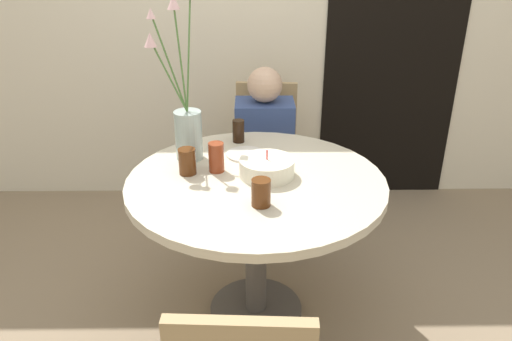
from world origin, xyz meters
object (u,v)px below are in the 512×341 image
side_plate (246,154)px  drink_glass_1 (261,193)px  birthday_cake (267,168)px  flower_vase (186,117)px  drink_glass_0 (238,131)px  chair_right_flank (265,148)px  person_woman (264,159)px  drink_glass_2 (216,157)px  drink_glass_3 (187,161)px

side_plate → drink_glass_1: (0.06, -0.49, 0.05)m
side_plate → drink_glass_1: drink_glass_1 is taller
side_plate → birthday_cake: bearing=-67.4°
flower_vase → drink_glass_0: bearing=39.2°
flower_vase → drink_glass_1: flower_vase is taller
chair_right_flank → drink_glass_0: (-0.16, -0.51, 0.31)m
birthday_cake → drink_glass_1: bearing=-96.8°
chair_right_flank → birthday_cake: 0.96m
flower_vase → chair_right_flank: bearing=60.7°
side_plate → drink_glass_0: size_ratio=1.64×
drink_glass_0 → drink_glass_1: size_ratio=1.03×
chair_right_flank → flower_vase: 0.93m
flower_vase → drink_glass_0: size_ratio=6.65×
side_plate → person_woman: bearing=78.6°
chair_right_flank → side_plate: bearing=-95.5°
side_plate → drink_glass_0: drink_glass_0 is taller
birthday_cake → side_plate: (-0.10, 0.23, -0.03)m
chair_right_flank → drink_glass_2: bearing=-101.8°
chair_right_flank → side_plate: 0.74m
drink_glass_0 → person_woman: (0.14, 0.35, -0.31)m
chair_right_flank → drink_glass_3: 1.01m
birthday_cake → drink_glass_1: (-0.03, -0.26, 0.02)m
side_plate → drink_glass_3: bearing=-142.2°
person_woman → flower_vase: bearing=-125.2°
birthday_cake → person_woman: person_woman is taller
chair_right_flank → drink_glass_2: chair_right_flank is taller
flower_vase → side_plate: size_ratio=4.06×
drink_glass_0 → birthday_cake: bearing=-71.7°
flower_vase → drink_glass_1: (0.34, -0.47, -0.15)m
birthday_cake → drink_glass_1: birthday_cake is taller
drink_glass_2 → person_woman: person_woman is taller
side_plate → drink_glass_3: (-0.26, -0.20, 0.05)m
chair_right_flank → flower_vase: size_ratio=1.15×
flower_vase → drink_glass_3: 0.23m
drink_glass_2 → drink_glass_3: 0.13m
chair_right_flank → drink_glass_1: size_ratio=7.91×
flower_vase → drink_glass_3: size_ratio=6.52×
person_woman → side_plate: bearing=-101.4°
chair_right_flank → person_woman: bearing=-90.0°
drink_glass_1 → person_woman: person_woman is taller
drink_glass_3 → chair_right_flank: bearing=67.0°
drink_glass_2 → drink_glass_3: (-0.13, -0.02, -0.01)m
chair_right_flank → flower_vase: bearing=-115.0°
person_woman → drink_glass_3: bearing=-116.7°
drink_glass_2 → drink_glass_3: size_ratio=1.15×
drink_glass_0 → drink_glass_1: bearing=-81.3°
flower_vase → side_plate: bearing=3.9°
birthday_cake → drink_glass_1: 0.27m
chair_right_flank → birthday_cake: chair_right_flank is taller
drink_glass_1 → drink_glass_2: size_ratio=0.83×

